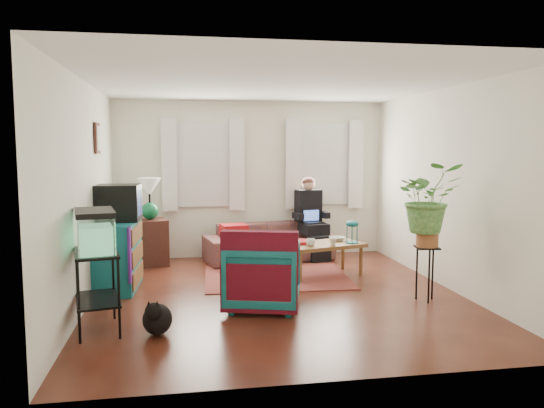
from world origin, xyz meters
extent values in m
cube|color=#4F2B14|center=(0.00, 0.00, 0.00)|extent=(4.50, 5.00, 0.01)
cube|color=white|center=(0.00, 0.00, 2.60)|extent=(4.50, 5.00, 0.01)
cube|color=silver|center=(0.00, 2.50, 1.30)|extent=(4.50, 0.01, 2.60)
cube|color=silver|center=(0.00, -2.50, 1.30)|extent=(4.50, 0.01, 2.60)
cube|color=silver|center=(-2.25, 0.00, 1.30)|extent=(0.01, 5.00, 2.60)
cube|color=silver|center=(2.25, 0.00, 1.30)|extent=(0.01, 5.00, 2.60)
cube|color=white|center=(-0.80, 2.48, 1.55)|extent=(1.08, 0.04, 1.38)
cube|color=white|center=(1.25, 2.48, 1.55)|extent=(1.08, 0.04, 1.38)
cube|color=white|center=(-0.80, 2.40, 1.55)|extent=(1.36, 0.06, 1.50)
cube|color=white|center=(1.25, 2.40, 1.55)|extent=(1.36, 0.06, 1.50)
cube|color=#3D2616|center=(-2.21, 0.85, 1.95)|extent=(0.04, 0.32, 0.40)
cube|color=brown|center=(0.15, 0.89, 0.01)|extent=(2.08, 1.71, 0.01)
imported|color=brown|center=(0.23, 2.05, 0.40)|extent=(2.16, 1.17, 0.80)
cube|color=#372414|center=(-1.65, 2.02, 0.36)|extent=(0.58, 0.58, 0.72)
cube|color=#136774|center=(-1.99, 0.63, 0.44)|extent=(0.55, 1.01, 0.88)
cube|color=black|center=(-1.96, 0.72, 1.12)|extent=(0.57, 0.52, 0.47)
cube|color=black|center=(-2.00, -0.97, 0.40)|extent=(0.54, 0.79, 0.81)
cube|color=#7FD899|center=(-2.00, -0.97, 1.02)|extent=(0.48, 0.72, 0.42)
ellipsoid|color=black|center=(-1.41, -1.19, 0.19)|extent=(0.35, 0.48, 0.38)
imported|color=navy|center=(-0.25, -0.48, 0.42)|extent=(0.98, 0.95, 0.83)
cube|color=#9E0A0A|center=(-0.34, -0.79, 0.59)|extent=(0.86, 0.41, 0.69)
cube|color=brown|center=(0.82, 0.90, 0.23)|extent=(1.26, 0.90, 0.47)
imported|color=white|center=(0.60, 0.73, 0.52)|extent=(0.16, 0.16, 0.10)
imported|color=beige|center=(0.92, 0.73, 0.52)|extent=(0.13, 0.13, 0.10)
imported|color=white|center=(1.09, 1.08, 0.50)|extent=(0.27, 0.27, 0.06)
cylinder|color=#B21414|center=(0.48, 0.96, 0.49)|extent=(0.43, 0.43, 0.04)
cube|color=black|center=(1.71, -0.54, 0.33)|extent=(0.32, 0.32, 0.66)
imported|color=#599947|center=(1.71, -0.54, 1.11)|extent=(0.84, 0.75, 0.83)
camera|label=1|loc=(-1.14, -6.34, 1.82)|focal=35.00mm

